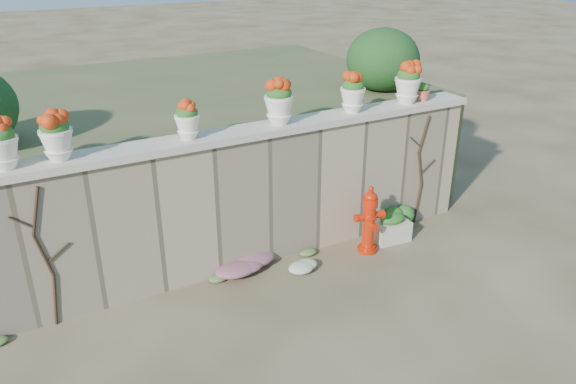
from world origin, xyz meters
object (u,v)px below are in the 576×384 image
planter_box (392,228)px  urn_pot_0 (1,144)px  terracotta_pot (423,93)px  fire_hydrant (369,219)px

planter_box → urn_pot_0: (-5.31, 0.55, 2.17)m
planter_box → terracotta_pot: (0.88, 0.55, 2.01)m
fire_hydrant → terracotta_pot: terracotta_pot is taller
terracotta_pot → urn_pot_0: bearing=180.0°
fire_hydrant → planter_box: fire_hydrant is taller
fire_hydrant → urn_pot_0: (-4.77, 0.63, 1.84)m
planter_box → urn_pot_0: size_ratio=1.02×
fire_hydrant → urn_pot_0: size_ratio=1.85×
fire_hydrant → terracotta_pot: size_ratio=3.95×
terracotta_pot → planter_box: bearing=-148.1°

